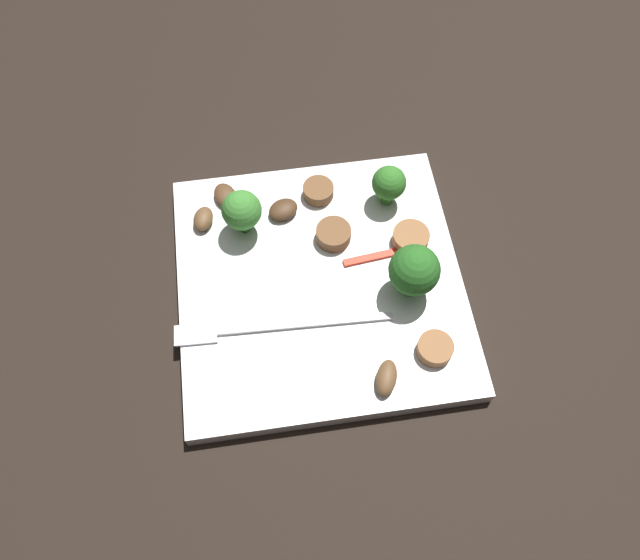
# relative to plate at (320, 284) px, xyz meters

# --- Properties ---
(ground_plane) EXTENTS (1.40, 1.40, 0.00)m
(ground_plane) POSITION_rel_plate_xyz_m (0.00, 0.00, -0.01)
(ground_plane) COLOR black
(plate) EXTENTS (0.24, 0.24, 0.02)m
(plate) POSITION_rel_plate_xyz_m (0.00, 0.00, 0.00)
(plate) COLOR white
(plate) RESTS_ON ground_plane
(fork) EXTENTS (0.18, 0.02, 0.00)m
(fork) POSITION_rel_plate_xyz_m (0.05, 0.04, 0.01)
(fork) COLOR silver
(fork) RESTS_ON plate
(broccoli_floret_0) EXTENTS (0.04, 0.04, 0.06)m
(broccoli_floret_0) POSITION_rel_plate_xyz_m (-0.07, 0.02, 0.04)
(broccoli_floret_0) COLOR #296420
(broccoli_floret_0) RESTS_ON plate
(broccoli_floret_1) EXTENTS (0.03, 0.03, 0.04)m
(broccoli_floret_1) POSITION_rel_plate_xyz_m (-0.07, -0.07, 0.03)
(broccoli_floret_1) COLOR #347525
(broccoli_floret_1) RESTS_ON plate
(broccoli_floret_2) EXTENTS (0.03, 0.03, 0.05)m
(broccoli_floret_2) POSITION_rel_plate_xyz_m (0.06, -0.06, 0.04)
(broccoli_floret_2) COLOR #408630
(broccoli_floret_2) RESTS_ON plate
(sausage_slice_0) EXTENTS (0.04, 0.04, 0.01)m
(sausage_slice_0) POSITION_rel_plate_xyz_m (-0.08, 0.08, 0.01)
(sausage_slice_0) COLOR brown
(sausage_slice_0) RESTS_ON plate
(sausage_slice_1) EXTENTS (0.04, 0.04, 0.01)m
(sausage_slice_1) POSITION_rel_plate_xyz_m (-0.08, -0.03, 0.01)
(sausage_slice_1) COLOR brown
(sausage_slice_1) RESTS_ON plate
(sausage_slice_2) EXTENTS (0.04, 0.04, 0.01)m
(sausage_slice_2) POSITION_rel_plate_xyz_m (-0.01, -0.09, 0.01)
(sausage_slice_2) COLOR brown
(sausage_slice_2) RESTS_ON plate
(sausage_slice_3) EXTENTS (0.04, 0.04, 0.01)m
(sausage_slice_3) POSITION_rel_plate_xyz_m (-0.02, -0.04, 0.01)
(sausage_slice_3) COLOR brown
(sausage_slice_3) RESTS_ON plate
(mushroom_0) EXTENTS (0.03, 0.03, 0.01)m
(mushroom_0) POSITION_rel_plate_xyz_m (0.07, -0.10, 0.01)
(mushroom_0) COLOR #4C331E
(mushroom_0) RESTS_ON plate
(mushroom_1) EXTENTS (0.03, 0.03, 0.01)m
(mushroom_1) POSITION_rel_plate_xyz_m (0.02, -0.07, 0.01)
(mushroom_1) COLOR #422B19
(mushroom_1) RESTS_ON plate
(mushroom_2) EXTENTS (0.02, 0.03, 0.01)m
(mushroom_2) POSITION_rel_plate_xyz_m (0.09, -0.07, 0.01)
(mushroom_2) COLOR brown
(mushroom_2) RESTS_ON plate
(mushroom_4) EXTENTS (0.03, 0.03, 0.01)m
(mushroom_4) POSITION_rel_plate_xyz_m (-0.04, 0.10, 0.01)
(mushroom_4) COLOR brown
(mushroom_4) RESTS_ON plate
(pepper_strip_0) EXTENTS (0.05, 0.01, 0.00)m
(pepper_strip_0) POSITION_rel_plate_xyz_m (-0.05, -0.01, 0.01)
(pepper_strip_0) COLOR red
(pepper_strip_0) RESTS_ON plate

